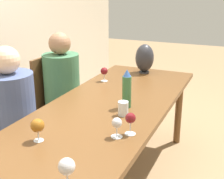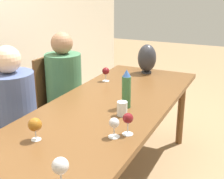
# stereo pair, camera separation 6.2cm
# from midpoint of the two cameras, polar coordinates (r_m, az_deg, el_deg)

# --- Properties ---
(dining_table) EXTENTS (2.32, 0.87, 0.76)m
(dining_table) POSITION_cam_midpoint_polar(r_m,az_deg,el_deg) (2.37, -0.10, -4.61)
(dining_table) COLOR brown
(dining_table) RESTS_ON ground_plane
(water_bottle) EXTENTS (0.07, 0.07, 0.29)m
(water_bottle) POSITION_cam_midpoint_polar(r_m,az_deg,el_deg) (2.27, 3.43, 0.04)
(water_bottle) COLOR #336638
(water_bottle) RESTS_ON dining_table
(water_tumbler) EXTENTS (0.07, 0.07, 0.10)m
(water_tumbler) POSITION_cam_midpoint_polar(r_m,az_deg,el_deg) (2.16, 2.69, -3.50)
(water_tumbler) COLOR silver
(water_tumbler) RESTS_ON dining_table
(vase) EXTENTS (0.19, 0.19, 0.29)m
(vase) POSITION_cam_midpoint_polar(r_m,az_deg,el_deg) (3.19, 6.96, 5.68)
(vase) COLOR #2D2D33
(vase) RESTS_ON dining_table
(wine_glass_0) EXTENTS (0.07, 0.07, 0.12)m
(wine_glass_0) POSITION_cam_midpoint_polar(r_m,az_deg,el_deg) (1.84, 1.35, -6.28)
(wine_glass_0) COLOR silver
(wine_glass_0) RESTS_ON dining_table
(wine_glass_1) EXTENTS (0.08, 0.08, 0.14)m
(wine_glass_1) POSITION_cam_midpoint_polar(r_m,az_deg,el_deg) (1.85, -12.98, -6.33)
(wine_glass_1) COLOR silver
(wine_glass_1) RESTS_ON dining_table
(wine_glass_2) EXTENTS (0.08, 0.08, 0.14)m
(wine_glass_2) POSITION_cam_midpoint_polar(r_m,az_deg,el_deg) (1.44, -8.18, -13.73)
(wine_glass_2) COLOR silver
(wine_glass_2) RESTS_ON dining_table
(wine_glass_3) EXTENTS (0.07, 0.07, 0.14)m
(wine_glass_3) POSITION_cam_midpoint_polar(r_m,az_deg,el_deg) (1.87, 3.89, -5.43)
(wine_glass_3) COLOR silver
(wine_glass_3) RESTS_ON dining_table
(wine_glass_4) EXTENTS (0.07, 0.07, 0.13)m
(wine_glass_4) POSITION_cam_midpoint_polar(r_m,az_deg,el_deg) (2.91, -0.54, 3.31)
(wine_glass_4) COLOR silver
(wine_glass_4) RESTS_ON dining_table
(chair_near) EXTENTS (0.44, 0.44, 0.94)m
(chair_near) POSITION_cam_midpoint_polar(r_m,az_deg,el_deg) (2.70, -17.92, -6.85)
(chair_near) COLOR brown
(chair_near) RESTS_ON ground_plane
(chair_far) EXTENTS (0.44, 0.44, 0.94)m
(chair_far) POSITION_cam_midpoint_polar(r_m,az_deg,el_deg) (3.22, -9.18, -1.98)
(chair_far) COLOR brown
(chair_far) RESTS_ON ground_plane
(person_near) EXTENTS (0.38, 0.38, 1.19)m
(person_near) POSITION_cam_midpoint_polar(r_m,az_deg,el_deg) (2.59, -16.73, -4.62)
(person_near) COLOR #2D2D38
(person_near) RESTS_ON ground_plane
(person_far) EXTENTS (0.35, 0.35, 1.19)m
(person_far) POSITION_cam_midpoint_polar(r_m,az_deg,el_deg) (3.13, -7.96, 0.19)
(person_far) COLOR #2D2D38
(person_far) RESTS_ON ground_plane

